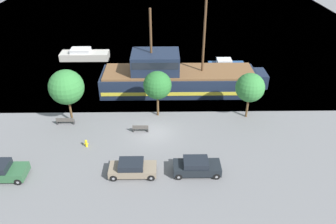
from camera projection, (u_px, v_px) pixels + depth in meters
name	position (u px, v px, depth m)	size (l,w,h in m)	color
ground_plane	(154.00, 132.00, 33.66)	(160.00, 160.00, 0.00)	slate
water_surface	(159.00, 17.00, 71.26)	(80.00, 80.00, 0.00)	#33566B
pirate_ship	(176.00, 77.00, 40.75)	(20.45, 5.37, 11.61)	#192338
moored_boat_dockside	(226.00, 66.00, 46.72)	(5.10, 2.13, 1.65)	navy
moored_boat_outer	(84.00, 55.00, 50.28)	(7.30, 2.45, 1.69)	#B7B2A8
parked_car_curb_front	(197.00, 167.00, 28.00)	(4.05, 1.80, 1.44)	black
parked_car_curb_mid	(132.00, 168.00, 27.86)	(4.03, 1.78, 1.39)	#7F705B
fire_hydrant	(86.00, 143.00, 31.38)	(0.42, 0.25, 0.76)	yellow
bench_promenade_east	(140.00, 128.00, 33.52)	(1.61, 0.45, 0.85)	#4C4742
bench_promenade_west	(65.00, 121.00, 34.70)	(1.83, 0.45, 0.85)	#4C4742
tree_row_east	(66.00, 87.00, 33.39)	(3.61, 3.61, 5.90)	brown
tree_row_mideast	(157.00, 85.00, 34.62)	(3.01, 3.01, 5.22)	brown
tree_row_midwest	(250.00, 88.00, 34.41)	(3.08, 3.08, 5.13)	brown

